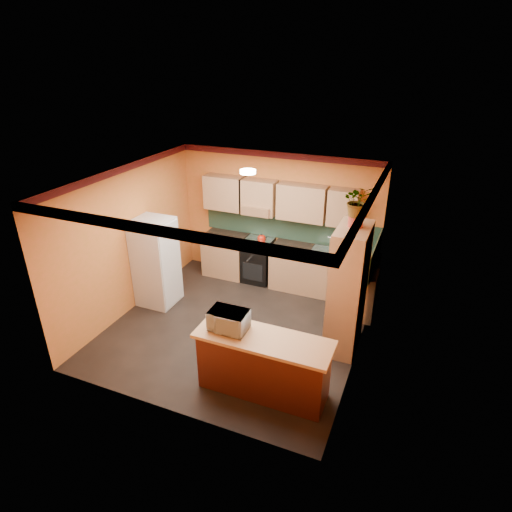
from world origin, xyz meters
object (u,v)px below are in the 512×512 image
(stove, at_px, (258,260))
(microwave, at_px, (229,320))
(pantry, at_px, (348,290))
(breakfast_bar, at_px, (263,366))
(fridge, at_px, (156,262))
(base_cabinets_back, at_px, (286,266))

(stove, relative_size, microwave, 1.72)
(microwave, bearing_deg, pantry, 47.42)
(stove, height_order, breakfast_bar, stove)
(breakfast_bar, bearing_deg, fridge, 151.33)
(pantry, distance_m, microwave, 2.02)
(base_cabinets_back, xyz_separation_m, microwave, (0.19, -3.07, 0.64))
(base_cabinets_back, relative_size, fridge, 2.15)
(fridge, bearing_deg, microwave, -33.92)
(base_cabinets_back, height_order, stove, stove)
(fridge, height_order, microwave, fridge)
(breakfast_bar, xyz_separation_m, microwave, (-0.52, 0.00, 0.64))
(stove, height_order, pantry, pantry)
(pantry, relative_size, breakfast_bar, 1.17)
(base_cabinets_back, distance_m, breakfast_bar, 3.15)
(fridge, relative_size, breakfast_bar, 0.94)
(fridge, xyz_separation_m, microwave, (2.26, -1.52, 0.23))
(microwave, bearing_deg, stove, 104.07)
(fridge, bearing_deg, breakfast_bar, -28.67)
(fridge, bearing_deg, base_cabinets_back, 36.92)
(fridge, xyz_separation_m, pantry, (3.60, -0.01, 0.20))
(breakfast_bar, bearing_deg, base_cabinets_back, 103.04)
(pantry, bearing_deg, microwave, -131.73)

